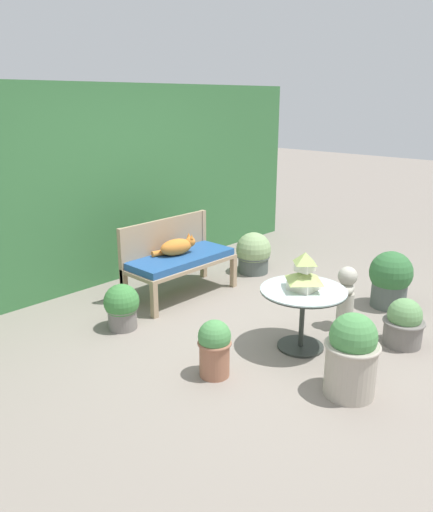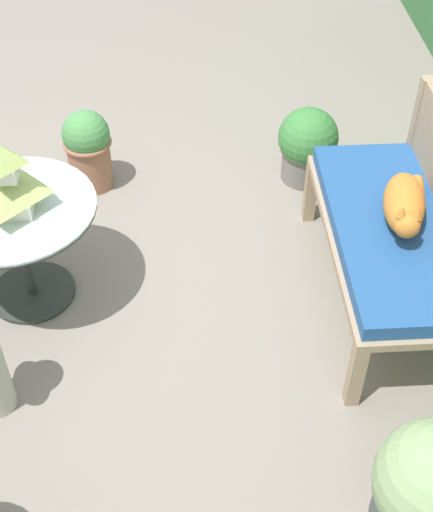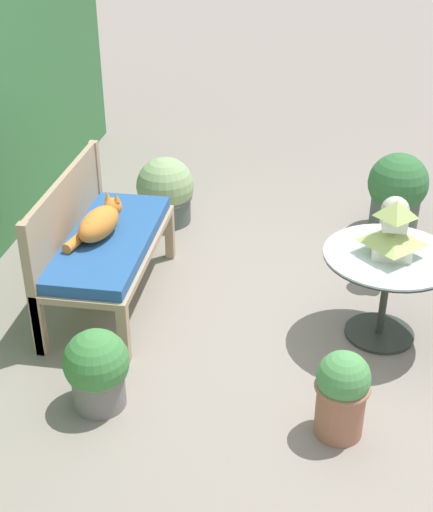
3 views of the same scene
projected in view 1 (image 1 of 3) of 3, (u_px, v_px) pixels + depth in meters
The scene contains 14 objects.
ground at pixel (255, 333), 4.76m from camera, with size 30.00×30.00×0.00m, color gray.
foliage_hedge_back at pixel (88, 181), 6.18m from camera, with size 6.40×1.06×2.31m, color #38703D.
garden_bench at pixel (181, 262), 5.56m from camera, with size 1.27×0.56×0.48m.
bench_backrest at pixel (165, 240), 5.67m from camera, with size 1.27×0.06×0.85m.
cat at pixel (177, 247), 5.53m from camera, with size 0.48×0.29×0.22m.
patio_table at pixel (303, 302), 4.36m from camera, with size 0.76×0.76×0.56m.
pagoda_birdhouse at pixel (304, 274), 4.28m from camera, with size 0.29×0.29×0.34m.
garden_bust at pixel (346, 295), 4.79m from camera, with size 0.30×0.24×0.62m.
potted_plant_patio_mid at pixel (214, 347), 3.97m from camera, with size 0.28×0.28×0.48m.
potted_plant_bench_right at pixel (352, 355), 3.69m from camera, with size 0.42×0.42×0.66m.
potted_plant_table_far at pixel (404, 323), 4.48m from camera, with size 0.37×0.37×0.44m.
potted_plant_bench_left at pixel (122, 306), 4.80m from camera, with size 0.34×0.34×0.45m.
potted_plant_hedge_corner at pixel (390, 279), 5.29m from camera, with size 0.45×0.45×0.61m.
potted_plant_table_near at pixel (253, 254), 6.35m from camera, with size 0.45×0.45×0.52m.
Camera 1 is at (-3.39, -2.70, 2.15)m, focal length 35.00 mm.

